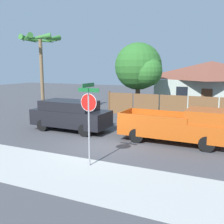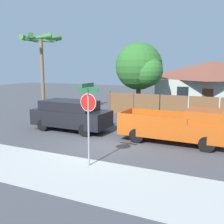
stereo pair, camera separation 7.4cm
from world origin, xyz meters
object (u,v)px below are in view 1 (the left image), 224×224
(red_suv, at_px, (70,114))
(orange_pickup, at_px, (179,126))
(palm_tree, at_px, (40,46))
(house, at_px, (211,83))
(stop_sign, at_px, (89,111))
(oak_tree, at_px, (140,68))

(red_suv, bearing_deg, orange_pickup, 1.07)
(palm_tree, distance_m, orange_pickup, 13.51)
(house, xyz_separation_m, stop_sign, (-2.98, -18.54, -0.09))
(house, relative_size, orange_pickup, 1.82)
(orange_pickup, bearing_deg, red_suv, -178.93)
(red_suv, bearing_deg, house, 64.90)
(stop_sign, bearing_deg, red_suv, 132.37)
(red_suv, distance_m, stop_sign, 6.13)
(house, distance_m, oak_tree, 7.88)
(red_suv, relative_size, stop_sign, 1.48)
(stop_sign, bearing_deg, oak_tree, 102.25)
(red_suv, bearing_deg, palm_tree, 143.75)
(house, relative_size, palm_tree, 1.57)
(oak_tree, bearing_deg, red_suv, -100.62)
(house, height_order, orange_pickup, house)
(orange_pickup, bearing_deg, oak_tree, 121.60)
(red_suv, relative_size, orange_pickup, 0.87)
(house, bearing_deg, oak_tree, -133.35)
(house, height_order, palm_tree, palm_tree)
(palm_tree, xyz_separation_m, red_suv, (5.50, -4.20, -4.54))
(oak_tree, relative_size, palm_tree, 0.92)
(house, xyz_separation_m, red_suv, (-6.88, -13.96, -1.29))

